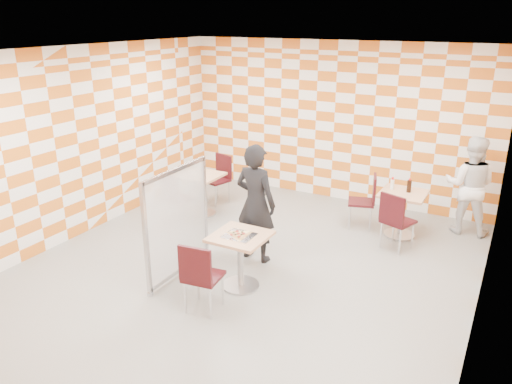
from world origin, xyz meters
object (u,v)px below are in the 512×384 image
second_table (402,207)px  chair_empty_far (220,175)px  main_table (240,252)px  man_dark (256,203)px  sport_bottle (392,184)px  chair_empty_near (175,195)px  chair_second_front (395,217)px  soda_bottle (409,186)px  partition (178,222)px  chair_main_front (200,273)px  chair_second_side (367,197)px  empty_table (201,187)px  man_white (470,185)px

second_table → chair_empty_far: size_ratio=0.81×
main_table → man_dark: bearing=104.8°
sport_bottle → man_dark: bearing=-127.7°
chair_empty_near → sport_bottle: (3.28, 1.48, 0.29)m
chair_second_front → soda_bottle: soda_bottle is taller
partition → man_dark: (0.69, 0.93, 0.08)m
main_table → man_dark: man_dark is taller
main_table → man_dark: size_ratio=0.43×
man_dark → chair_main_front: bearing=98.6°
chair_second_front → chair_second_side: size_ratio=1.00×
second_table → man_dark: man_dark is taller
man_dark → soda_bottle: bearing=-128.2°
sport_bottle → soda_bottle: 0.28m
main_table → partition: (-0.91, -0.11, 0.28)m
chair_main_front → man_dark: 1.63m
chair_second_front → partition: 3.26m
main_table → chair_empty_near: bearing=148.0°
chair_empty_far → partition: partition is taller
chair_empty_near → soda_bottle: (3.56, 1.45, 0.31)m
empty_table → chair_second_side: (2.79, 0.82, 0.04)m
sport_bottle → man_white: bearing=27.8°
chair_empty_near → soda_bottle: 3.85m
main_table → man_white: bearing=54.4°
second_table → chair_second_side: (-0.59, 0.06, 0.04)m
second_table → partition: (-2.38, -2.76, 0.28)m
chair_empty_far → partition: (1.05, -2.70, 0.25)m
second_table → empty_table: bearing=-167.2°
empty_table → soda_bottle: bearing=13.4°
second_table → empty_table: size_ratio=1.00×
main_table → chair_second_side: (0.88, 2.71, 0.04)m
chair_empty_far → man_white: 4.40m
second_table → chair_main_front: (-1.58, -3.43, 0.04)m
chair_empty_near → sport_bottle: 3.61m
chair_second_front → man_white: size_ratio=0.57×
empty_table → chair_empty_far: size_ratio=0.81×
chair_main_front → chair_second_side: size_ratio=1.00×
chair_main_front → chair_second_front: bearing=60.4°
sport_bottle → soda_bottle: (0.28, -0.03, 0.01)m
empty_table → man_dark: 2.03m
man_white → soda_bottle: bearing=34.7°
empty_table → sport_bottle: bearing=15.0°
main_table → chair_second_front: chair_second_front is taller
second_table → empty_table: same height
second_table → chair_empty_near: bearing=-158.3°
main_table → chair_empty_far: bearing=127.1°
sport_bottle → soda_bottle: bearing=-5.8°
chair_second_front → chair_second_side: bearing=134.0°
chair_main_front → chair_empty_far: 3.83m
chair_main_front → empty_table: bearing=124.1°
chair_main_front → soda_bottle: size_ratio=4.02×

